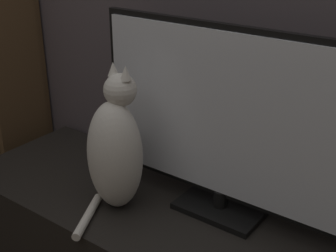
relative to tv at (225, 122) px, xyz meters
The scene contains 2 objects.
tv is the anchor object (origin of this frame).
cat 0.37m from the tv, 150.57° to the right, with size 0.21×0.33×0.49m.
Camera 1 is at (0.80, -0.15, 1.43)m, focal length 50.00 mm.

